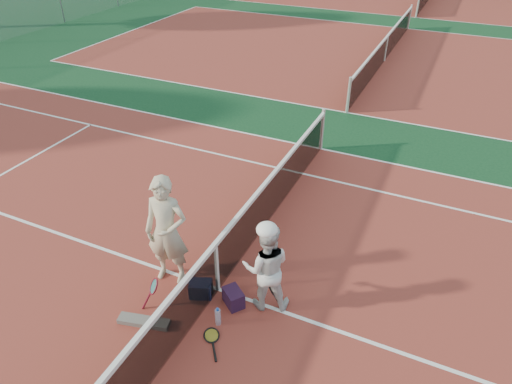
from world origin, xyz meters
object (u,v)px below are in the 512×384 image
(player_b, at_px, (266,267))
(water_bottle, at_px, (218,317))
(racket_black_held, at_px, (270,295))
(sports_bag_navy, at_px, (201,289))
(net_main, at_px, (217,267))
(player_a, at_px, (167,231))
(racket_spare, at_px, (211,335))
(racket_red, at_px, (155,293))
(sports_bag_purple, at_px, (233,298))

(player_b, distance_m, water_bottle, 1.06)
(racket_black_held, height_order, sports_bag_navy, racket_black_held)
(net_main, xyz_separation_m, player_a, (-0.86, -0.06, 0.48))
(player_a, height_order, water_bottle, player_a)
(net_main, bearing_deg, racket_spare, -67.27)
(player_b, height_order, racket_black_held, player_b)
(net_main, distance_m, player_b, 0.89)
(player_a, bearing_deg, sports_bag_navy, -25.58)
(racket_black_held, bearing_deg, water_bottle, 8.90)
(player_b, bearing_deg, racket_black_held, 124.82)
(racket_red, height_order, racket_spare, racket_red)
(water_bottle, bearing_deg, sports_bag_navy, 143.34)
(player_a, xyz_separation_m, racket_spare, (1.23, -0.82, -0.97))
(sports_bag_navy, bearing_deg, racket_black_held, 11.56)
(player_b, relative_size, racket_red, 2.86)
(player_a, height_order, player_b, player_a)
(player_a, relative_size, racket_black_held, 3.49)
(sports_bag_purple, bearing_deg, player_b, 27.42)
(net_main, distance_m, racket_spare, 1.08)
(sports_bag_navy, bearing_deg, water_bottle, -36.66)
(sports_bag_navy, xyz_separation_m, water_bottle, (0.54, -0.40, 0.01))
(racket_black_held, height_order, water_bottle, racket_black_held)
(net_main, relative_size, sports_bag_navy, 30.26)
(racket_spare, xyz_separation_m, sports_bag_purple, (0.01, 0.70, 0.12))
(racket_red, bearing_deg, sports_bag_purple, -18.75)
(water_bottle, bearing_deg, net_main, 118.92)
(water_bottle, bearing_deg, racket_spare, -85.79)
(racket_red, distance_m, racket_black_held, 1.82)
(racket_red, xyz_separation_m, racket_spare, (1.10, -0.16, -0.25))
(net_main, distance_m, racket_red, 1.05)
(net_main, bearing_deg, sports_bag_navy, -129.42)
(player_a, xyz_separation_m, sports_bag_purple, (1.24, -0.12, -0.85))
(racket_red, bearing_deg, water_bottle, -40.29)
(player_a, bearing_deg, racket_red, -90.04)
(racket_black_held, height_order, racket_spare, racket_black_held)
(sports_bag_navy, bearing_deg, player_b, 15.80)
(net_main, height_order, water_bottle, net_main)
(net_main, bearing_deg, sports_bag_purple, -25.03)
(net_main, height_order, racket_spare, net_main)
(player_b, xyz_separation_m, sports_bag_navy, (-1.04, -0.29, -0.63))
(player_b, relative_size, racket_black_held, 2.72)
(net_main, xyz_separation_m, racket_red, (-0.73, -0.72, -0.24))
(racket_spare, bearing_deg, net_main, -14.59)
(sports_bag_purple, xyz_separation_m, water_bottle, (-0.03, -0.46, 0.01))
(racket_spare, distance_m, water_bottle, 0.28)
(racket_red, height_order, racket_black_held, racket_black_held)
(player_a, height_order, sports_bag_purple, player_a)
(racket_spare, xyz_separation_m, water_bottle, (-0.02, 0.25, 0.13))
(player_b, bearing_deg, sports_bag_navy, -7.38)
(racket_black_held, height_order, sports_bag_purple, racket_black_held)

